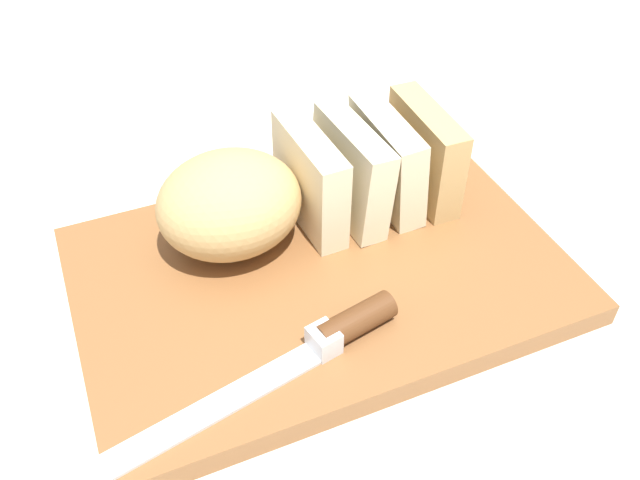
% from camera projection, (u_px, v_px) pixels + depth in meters
% --- Properties ---
extents(ground_plane, '(3.00, 3.00, 0.00)m').
position_uv_depth(ground_plane, '(320.00, 283.00, 0.61)').
color(ground_plane, silver).
extents(cutting_board, '(0.43, 0.29, 0.02)m').
position_uv_depth(cutting_board, '(320.00, 274.00, 0.60)').
color(cutting_board, brown).
rests_on(cutting_board, ground_plane).
extents(bread_loaf, '(0.27, 0.12, 0.09)m').
position_uv_depth(bread_loaf, '(296.00, 186.00, 0.60)').
color(bread_loaf, tan).
rests_on(bread_loaf, cutting_board).
extents(bread_knife, '(0.26, 0.09, 0.02)m').
position_uv_depth(bread_knife, '(322.00, 342.00, 0.52)').
color(bread_knife, silver).
rests_on(bread_knife, cutting_board).
extents(crumb_near_knife, '(0.00, 0.00, 0.00)m').
position_uv_depth(crumb_near_knife, '(296.00, 211.00, 0.64)').
color(crumb_near_knife, '#996633').
rests_on(crumb_near_knife, cutting_board).
extents(crumb_near_loaf, '(0.01, 0.01, 0.01)m').
position_uv_depth(crumb_near_loaf, '(320.00, 229.00, 0.62)').
color(crumb_near_loaf, '#996633').
rests_on(crumb_near_loaf, cutting_board).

